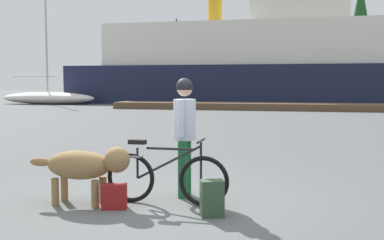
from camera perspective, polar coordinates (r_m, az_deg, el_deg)
name	(u,v)px	position (r m, az deg, el deg)	size (l,w,h in m)	color
ground_plane	(170,202)	(6.68, -2.66, -9.77)	(160.00, 160.00, 0.00)	#595B5B
bicycle	(166,177)	(6.50, -3.18, -6.82)	(1.71, 0.44, 0.89)	black
person_cyclist	(185,126)	(6.84, -0.89, -0.67)	(0.32, 0.53, 1.71)	#19592D
dog	(85,166)	(6.61, -12.66, -5.35)	(1.45, 0.46, 0.80)	olive
backpack	(212,198)	(5.96, 2.40, -9.33)	(0.28, 0.20, 0.45)	#334C33
handbag_pannier	(114,197)	(6.39, -9.26, -9.01)	(0.32, 0.18, 0.33)	maroon
dock_pier	(264,106)	(28.93, 8.60, 1.62)	(18.41, 2.35, 0.40)	brown
ferry_boat	(261,65)	(37.63, 8.27, 6.50)	(29.34, 7.70, 8.50)	#191E38
sailboat_moored	(48,98)	(37.37, -16.84, 2.57)	(7.49, 2.10, 7.66)	silver
pine_tree_far_left	(177,46)	(57.09, -1.85, 8.82)	(3.05, 3.05, 9.26)	#4C331E
pine_tree_center	(280,32)	(54.73, 10.43, 10.32)	(4.39, 4.39, 11.37)	#4C331E
pine_tree_far_right	(360,26)	(54.58, 19.42, 10.50)	(3.59, 3.59, 12.44)	#4C331E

